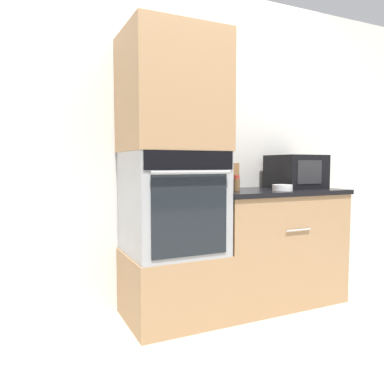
% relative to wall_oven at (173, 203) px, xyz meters
% --- Properties ---
extents(ground_plane, '(12.00, 12.00, 0.00)m').
position_rel_wall_oven_xyz_m(ground_plane, '(0.33, -0.30, -0.84)').
color(ground_plane, beige).
extents(wall_back, '(8.00, 0.05, 2.50)m').
position_rel_wall_oven_xyz_m(wall_back, '(0.33, 0.33, 0.41)').
color(wall_back, silver).
rests_on(wall_back, ground_plane).
extents(oven_cabinet_base, '(0.66, 0.60, 0.48)m').
position_rel_wall_oven_xyz_m(oven_cabinet_base, '(0.00, 0.00, -0.60)').
color(oven_cabinet_base, '#A87F56').
rests_on(oven_cabinet_base, ground_plane).
extents(wall_oven, '(0.63, 0.64, 0.71)m').
position_rel_wall_oven_xyz_m(wall_oven, '(0.00, 0.00, 0.00)').
color(wall_oven, '#9EA0A5').
rests_on(wall_oven, oven_cabinet_base).
extents(oven_cabinet_upper, '(0.66, 0.60, 0.80)m').
position_rel_wall_oven_xyz_m(oven_cabinet_upper, '(0.00, 0.00, 0.75)').
color(oven_cabinet_upper, '#A87F56').
rests_on(oven_cabinet_upper, wall_oven).
extents(counter_unit, '(1.09, 0.63, 0.90)m').
position_rel_wall_oven_xyz_m(counter_unit, '(0.86, 0.00, -0.38)').
color(counter_unit, '#A87F56').
rests_on(counter_unit, ground_plane).
extents(microwave, '(0.39, 0.39, 0.27)m').
position_rel_wall_oven_xyz_m(microwave, '(1.14, 0.06, 0.21)').
color(microwave, black).
rests_on(microwave, counter_unit).
extents(knife_block, '(0.10, 0.13, 0.25)m').
position_rel_wall_oven_xyz_m(knife_block, '(0.54, 0.13, 0.17)').
color(knife_block, olive).
rests_on(knife_block, counter_unit).
extents(bowl, '(0.15, 0.15, 0.05)m').
position_rel_wall_oven_xyz_m(bowl, '(0.83, -0.16, 0.09)').
color(bowl, white).
rests_on(bowl, counter_unit).
extents(condiment_jar_near, '(0.05, 0.05, 0.12)m').
position_rel_wall_oven_xyz_m(condiment_jar_near, '(0.51, -0.02, 0.13)').
color(condiment_jar_near, brown).
rests_on(condiment_jar_near, counter_unit).
extents(condiment_jar_mid, '(0.06, 0.06, 0.11)m').
position_rel_wall_oven_xyz_m(condiment_jar_mid, '(0.54, 0.25, 0.12)').
color(condiment_jar_mid, silver).
rests_on(condiment_jar_mid, counter_unit).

